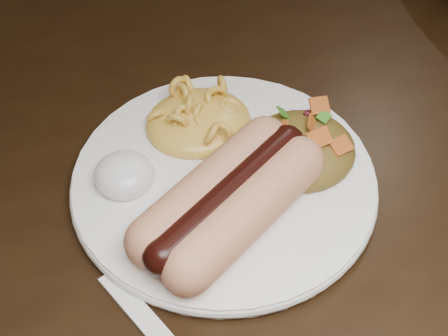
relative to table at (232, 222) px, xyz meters
name	(u,v)px	position (x,y,z in m)	size (l,w,h in m)	color
table	(232,222)	(0.00, 0.00, 0.00)	(1.60, 0.90, 0.75)	black
plate	(224,181)	(-0.02, -0.03, 0.10)	(0.25, 0.25, 0.01)	white
hotdog	(229,198)	(-0.03, -0.07, 0.13)	(0.14, 0.13, 0.04)	#FFB581
mac_and_cheese	(198,111)	(-0.02, 0.03, 0.12)	(0.09, 0.08, 0.04)	#FBBD4C
sour_cream	(123,169)	(-0.10, -0.01, 0.12)	(0.05, 0.05, 0.03)	white
taco_salad	(301,142)	(0.05, -0.03, 0.12)	(0.09, 0.09, 0.04)	#9E3B23
fork	(146,320)	(-0.12, -0.13, 0.09)	(0.02, 0.12, 0.00)	white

